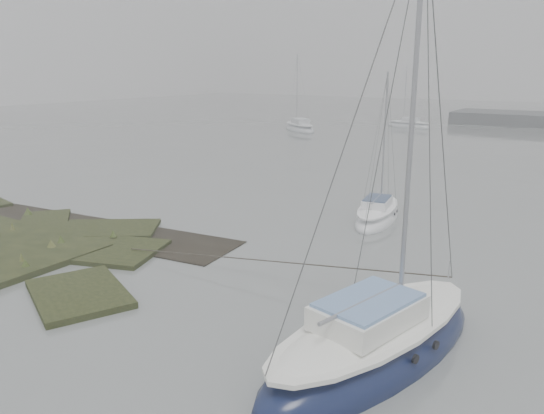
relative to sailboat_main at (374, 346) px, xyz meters
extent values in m
plane|color=slate|center=(-9.35, 29.02, -0.33)|extent=(160.00, 160.00, 0.00)
ellipsoid|color=#101938|center=(0.00, 0.02, -0.20)|extent=(4.18, 7.88, 1.82)
ellipsoid|color=white|center=(0.00, 0.02, 0.53)|extent=(3.47, 6.83, 0.52)
cube|color=white|center=(-0.07, -0.30, 0.98)|extent=(2.17, 2.88, 0.54)
cube|color=#698AB8|center=(-0.07, -0.30, 1.28)|extent=(2.02, 2.65, 0.09)
cylinder|color=#939399|center=(0.23, 0.95, 5.20)|extent=(0.12, 0.12, 8.59)
cylinder|color=#939399|center=(-0.12, -0.51, 1.28)|extent=(0.81, 2.94, 0.10)
ellipsoid|color=white|center=(-4.43, 11.30, -0.24)|extent=(2.44, 5.20, 1.21)
ellipsoid|color=white|center=(-4.43, 11.30, 0.24)|extent=(2.01, 4.51, 0.34)
cube|color=white|center=(-4.39, 11.09, 0.54)|extent=(1.34, 1.87, 0.36)
cube|color=#192C4E|center=(-4.39, 11.09, 0.74)|extent=(1.24, 1.71, 0.06)
cylinder|color=#939399|center=(-4.53, 11.93, 3.35)|extent=(0.08, 0.08, 5.71)
cylinder|color=#939399|center=(-4.37, 10.95, 0.74)|extent=(0.39, 1.98, 0.06)
ellipsoid|color=silver|center=(-24.94, 40.01, -0.22)|extent=(6.24, 5.45, 1.52)
ellipsoid|color=silver|center=(-24.94, 40.01, 0.39)|extent=(5.34, 4.63, 0.43)
cube|color=silver|center=(-24.73, 39.85, 0.77)|extent=(2.53, 2.38, 0.45)
cube|color=#B7BDC2|center=(-24.73, 39.85, 1.02)|extent=(2.33, 2.20, 0.07)
cylinder|color=#939399|center=(-25.58, 40.50, 4.29)|extent=(0.10, 0.10, 7.17)
cylinder|color=#939399|center=(-24.59, 39.74, 1.02)|extent=(2.04, 1.59, 0.08)
ellipsoid|color=silver|center=(-15.94, 49.79, -0.24)|extent=(5.51, 2.56, 1.29)
ellipsoid|color=white|center=(-15.94, 49.79, 0.28)|extent=(4.78, 2.11, 0.36)
cube|color=white|center=(-15.72, 49.75, 0.60)|extent=(1.97, 1.41, 0.38)
cube|color=#B8BDC3|center=(-15.72, 49.75, 0.81)|extent=(1.81, 1.31, 0.06)
cylinder|color=#939399|center=(-16.62, 49.90, 3.57)|extent=(0.08, 0.08, 6.06)
cylinder|color=#939399|center=(-15.57, 49.73, 0.81)|extent=(2.10, 0.40, 0.07)
camera|label=1|loc=(4.03, -10.79, 6.36)|focal=35.00mm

